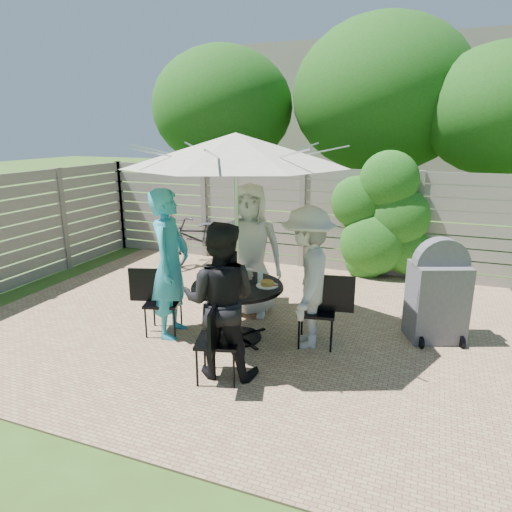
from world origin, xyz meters
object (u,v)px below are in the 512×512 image
at_px(glass_left, 214,281).
at_px(chair_front, 218,357).
at_px(plate_back, 243,273).
at_px(bicycle, 198,237).
at_px(chair_back, 252,291).
at_px(person_front, 220,301).
at_px(plate_left, 208,281).
at_px(person_left, 170,264).
at_px(plate_right, 267,284).
at_px(person_back, 250,251).
at_px(glass_right, 260,277).
at_px(coffee_cup, 249,275).
at_px(glass_back, 233,272).
at_px(chair_left, 163,314).
at_px(bbq_grill, 437,295).
at_px(chair_right, 317,325).
at_px(person_right, 307,278).
at_px(plate_front, 231,293).
at_px(umbrella, 236,149).
at_px(syrup_jug, 233,277).
at_px(patio_table, 238,301).

bearing_deg(glass_left, chair_front, -61.75).
xyz_separation_m(chair_front, plate_back, (-0.26, 1.30, 0.47)).
bearing_deg(bicycle, chair_back, -32.60).
height_order(person_front, bicycle, person_front).
bearing_deg(bicycle, plate_left, -46.82).
bearing_deg(person_left, plate_right, -90.00).
bearing_deg(chair_front, chair_back, -4.10).
bearing_deg(plate_back, person_back, 101.39).
bearing_deg(glass_right, coffee_cup, 155.59).
distance_m(person_left, glass_right, 1.10).
bearing_deg(glass_back, person_back, 90.97).
height_order(chair_left, bbq_grill, bbq_grill).
xyz_separation_m(person_front, plate_right, (0.19, 0.88, -0.08)).
relative_size(chair_front, chair_right, 1.00).
bearing_deg(person_right, plate_right, -90.00).
bearing_deg(coffee_cup, plate_front, -88.39).
height_order(umbrella, person_front, umbrella).
bearing_deg(plate_back, glass_back, -124.86).
height_order(chair_back, chair_left, chair_back).
height_order(chair_front, plate_left, chair_front).
height_order(person_right, plate_back, person_right).
distance_m(plate_back, syrup_jug, 0.32).
relative_size(plate_back, plate_left, 1.00).
xyz_separation_m(patio_table, glass_left, (-0.23, -0.15, 0.29)).
distance_m(person_front, bbq_grill, 2.68).
distance_m(patio_table, glass_right, 0.40).
distance_m(person_right, plate_right, 0.48).
xyz_separation_m(person_left, plate_right, (1.17, 0.24, -0.18)).
height_order(patio_table, umbrella, umbrella).
xyz_separation_m(glass_right, bbq_grill, (2.01, 0.71, -0.20)).
xyz_separation_m(umbrella, chair_back, (-0.19, 0.95, -2.00)).
relative_size(person_back, glass_back, 13.05).
bearing_deg(plate_left, coffee_cup, 36.95).
bearing_deg(chair_right, plate_left, 1.24).
bearing_deg(patio_table, chair_front, -78.54).
xyz_separation_m(umbrella, syrup_jug, (-0.07, 0.04, -1.49)).
xyz_separation_m(plate_left, syrup_jug, (0.28, 0.11, 0.06)).
relative_size(bicycle, bbq_grill, 1.46).
bearing_deg(person_front, bbq_grill, -152.49).
bearing_deg(umbrella, bbq_grill, 21.05).
xyz_separation_m(plate_back, bicycle, (-1.99, 2.49, -0.25)).
height_order(person_right, glass_left, person_right).
relative_size(chair_front, bicycle, 0.47).
xyz_separation_m(chair_back, chair_left, (-0.75, -1.14, -0.03)).
height_order(plate_front, plate_right, same).
distance_m(person_left, plate_front, 0.92).
distance_m(person_left, bicycle, 3.28).
xyz_separation_m(person_right, glass_right, (-0.58, -0.01, -0.06)).
bearing_deg(chair_right, plate_right, 1.22).
xyz_separation_m(chair_left, plate_back, (0.87, 0.54, 0.48)).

